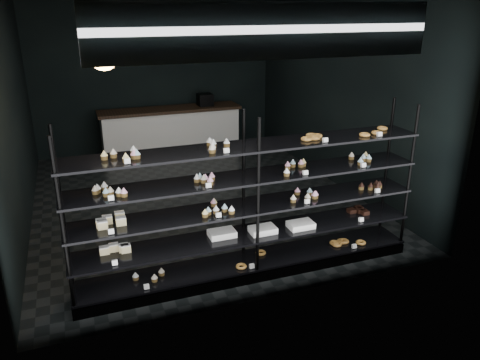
{
  "coord_description": "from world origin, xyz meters",
  "views": [
    {
      "loc": [
        -1.78,
        -6.92,
        2.97
      ],
      "look_at": [
        0.07,
        -1.9,
        0.96
      ],
      "focal_mm": 35.0,
      "sensor_mm": 36.0,
      "label": 1
    }
  ],
  "objects": [
    {
      "name": "pendant_lamp",
      "position": [
        -1.36,
        -1.44,
        2.45
      ],
      "size": [
        0.33,
        0.33,
        0.9
      ],
      "color": "black",
      "rests_on": "room"
    },
    {
      "name": "signage",
      "position": [
        0.0,
        -2.93,
        2.75
      ],
      "size": [
        3.3,
        0.05,
        0.5
      ],
      "color": "#0C1D3F",
      "rests_on": "room"
    },
    {
      "name": "display_shelf",
      "position": [
        -0.03,
        -2.45,
        0.63
      ],
      "size": [
        4.0,
        0.5,
        1.91
      ],
      "color": "black",
      "rests_on": "room"
    },
    {
      "name": "room",
      "position": [
        0.0,
        0.0,
        1.6
      ],
      "size": [
        5.01,
        6.01,
        3.2
      ],
      "color": "black",
      "rests_on": "ground"
    },
    {
      "name": "service_counter",
      "position": [
        0.17,
        2.5,
        0.5
      ],
      "size": [
        2.91,
        0.65,
        1.23
      ],
      "color": "silver",
      "rests_on": "room"
    }
  ]
}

